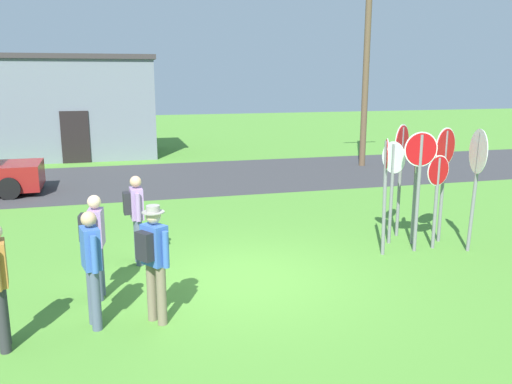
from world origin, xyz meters
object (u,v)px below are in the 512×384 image
at_px(stop_sign_nearest, 401,160).
at_px(person_with_sunhat, 92,263).
at_px(stop_sign_low_front, 385,179).
at_px(utility_pole, 367,47).
at_px(person_near_signs, 136,213).
at_px(stop_sign_tallest, 444,164).
at_px(stop_sign_center_cluster, 393,176).
at_px(stop_sign_rear_right, 477,167).
at_px(stop_sign_leaning_left, 437,187).
at_px(stop_sign_leaning_right, 419,172).
at_px(stop_sign_rear_left, 416,176).
at_px(person_holding_notes, 95,239).
at_px(person_in_teal, 154,256).

bearing_deg(stop_sign_nearest, person_with_sunhat, -156.15).
bearing_deg(stop_sign_low_front, utility_pole, 65.99).
bearing_deg(person_near_signs, stop_sign_tallest, -2.43).
bearing_deg(utility_pole, stop_sign_center_cluster, -112.82).
distance_m(stop_sign_rear_right, stop_sign_leaning_left, 0.83).
bearing_deg(stop_sign_leaning_right, stop_sign_leaning_left, 7.58).
distance_m(stop_sign_leaning_left, stop_sign_low_front, 1.24).
distance_m(stop_sign_rear_left, person_holding_notes, 6.48).
distance_m(utility_pole, stop_sign_center_cluster, 10.46).
height_order(stop_sign_leaning_right, stop_sign_center_cluster, stop_sign_leaning_right).
xyz_separation_m(person_holding_notes, person_with_sunhat, (-0.02, -1.02, -0.03)).
xyz_separation_m(stop_sign_rear_left, person_near_signs, (-5.66, 0.26, -0.49)).
distance_m(utility_pole, stop_sign_rear_left, 10.44).
bearing_deg(utility_pole, stop_sign_low_front, -114.01).
xyz_separation_m(stop_sign_rear_right, person_with_sunhat, (-7.26, -1.49, -0.77)).
bearing_deg(stop_sign_rear_right, utility_pole, 75.85).
distance_m(stop_sign_rear_left, stop_sign_leaning_left, 0.50).
relative_size(stop_sign_low_front, person_near_signs, 1.38).
height_order(stop_sign_tallest, person_near_signs, stop_sign_tallest).
height_order(stop_sign_nearest, stop_sign_center_cluster, stop_sign_nearest).
bearing_deg(person_near_signs, stop_sign_nearest, 3.35).
bearing_deg(stop_sign_rear_left, person_with_sunhat, -160.82).
xyz_separation_m(utility_pole, person_in_teal, (-8.96, -11.68, -3.52)).
bearing_deg(stop_sign_center_cluster, stop_sign_rear_right, -33.65).
bearing_deg(stop_sign_leaning_left, person_near_signs, 173.77).
height_order(stop_sign_leaning_right, person_with_sunhat, stop_sign_leaning_right).
bearing_deg(person_near_signs, person_in_teal, -86.95).
xyz_separation_m(stop_sign_rear_right, person_in_teal, (-6.41, -1.58, -0.71)).
bearing_deg(stop_sign_tallest, stop_sign_nearest, 137.96).
relative_size(utility_pole, stop_sign_nearest, 3.51).
xyz_separation_m(stop_sign_nearest, stop_sign_low_front, (-0.93, -1.06, -0.17)).
relative_size(utility_pole, stop_sign_low_front, 3.74).
relative_size(stop_sign_tallest, person_in_teal, 1.41).
bearing_deg(utility_pole, stop_sign_rear_right, -104.15).
relative_size(stop_sign_low_front, person_in_teal, 1.34).
bearing_deg(stop_sign_nearest, stop_sign_rear_left, -88.84).
height_order(stop_sign_leaning_right, stop_sign_low_front, stop_sign_leaning_right).
bearing_deg(person_with_sunhat, utility_pole, 49.77).
relative_size(stop_sign_nearest, stop_sign_leaning_left, 1.28).
bearing_deg(stop_sign_tallest, person_with_sunhat, -162.51).
xyz_separation_m(stop_sign_nearest, stop_sign_center_cluster, (-0.43, -0.44, -0.24)).
height_order(stop_sign_rear_right, stop_sign_rear_left, stop_sign_rear_right).
relative_size(stop_sign_tallest, stop_sign_center_cluster, 1.12).
distance_m(stop_sign_nearest, person_holding_notes, 6.62).
xyz_separation_m(stop_sign_center_cluster, person_with_sunhat, (-5.93, -2.37, -0.51)).
relative_size(stop_sign_rear_right, person_in_teal, 1.43).
bearing_deg(stop_sign_leaning_left, stop_sign_low_front, -176.25).
xyz_separation_m(stop_sign_nearest, person_holding_notes, (-6.34, -1.79, -0.72)).
relative_size(stop_sign_leaning_right, person_near_signs, 1.44).
height_order(stop_sign_low_front, person_with_sunhat, stop_sign_low_front).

